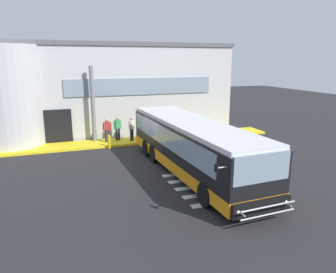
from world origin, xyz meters
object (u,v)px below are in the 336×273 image
object	(u,v)px
entry_support_column	(93,104)
passenger_at_curb_edge	(132,128)
passenger_near_column	(107,129)
safety_bollard_yellow	(109,142)
bus_main_foreground	(191,148)
passenger_by_doorway	(117,127)

from	to	relation	value
entry_support_column	passenger_at_curb_edge	xyz separation A→B (m)	(2.47, -0.76, -1.64)
passenger_near_column	safety_bollard_yellow	xyz separation A→B (m)	(-0.08, -1.14, -0.63)
bus_main_foreground	passenger_near_column	size ratio (longest dim) A/B	6.99
passenger_near_column	passenger_by_doorway	xyz separation A→B (m)	(0.77, 0.39, 0.03)
safety_bollard_yellow	passenger_by_doorway	bearing A→B (deg)	60.97
passenger_near_column	passenger_at_curb_edge	bearing A→B (deg)	-3.34
safety_bollard_yellow	bus_main_foreground	bearing A→B (deg)	-61.55
passenger_near_column	passenger_by_doorway	bearing A→B (deg)	26.99
bus_main_foreground	safety_bollard_yellow	distance (m)	6.85
bus_main_foreground	passenger_at_curb_edge	distance (m)	7.17
entry_support_column	safety_bollard_yellow	size ratio (longest dim) A/B	5.72
entry_support_column	bus_main_foreground	bearing A→B (deg)	-63.03
entry_support_column	passenger_at_curb_edge	bearing A→B (deg)	-17.11
entry_support_column	bus_main_foreground	world-z (taller)	entry_support_column
passenger_by_doorway	passenger_at_curb_edge	world-z (taller)	same
entry_support_column	passenger_near_column	bearing A→B (deg)	-39.69
passenger_by_doorway	safety_bollard_yellow	bearing A→B (deg)	-119.03
bus_main_foreground	passenger_near_column	bearing A→B (deg)	113.93
entry_support_column	safety_bollard_yellow	distance (m)	2.99
bus_main_foreground	passenger_at_curb_edge	xyz separation A→B (m)	(-1.48, 7.01, -0.26)
passenger_by_doorway	passenger_at_curb_edge	size ratio (longest dim) A/B	1.00
entry_support_column	passenger_near_column	xyz separation A→B (m)	(0.80, -0.66, -1.64)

